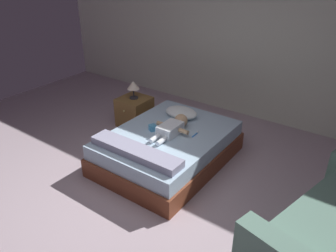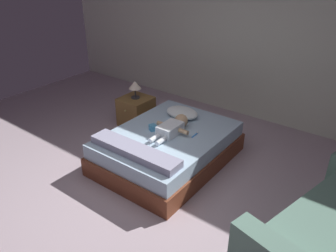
# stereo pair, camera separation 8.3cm
# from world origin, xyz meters

# --- Properties ---
(ground_plane) EXTENTS (8.00, 8.00, 0.00)m
(ground_plane) POSITION_xyz_m (0.00, 0.00, 0.00)
(ground_plane) COLOR #AE9BA5
(wall_behind_bed) EXTENTS (8.00, 0.12, 2.87)m
(wall_behind_bed) POSITION_xyz_m (0.00, 3.00, 1.43)
(wall_behind_bed) COLOR silver
(wall_behind_bed) RESTS_ON ground_plane
(bed) EXTENTS (1.34, 1.82, 0.44)m
(bed) POSITION_xyz_m (-0.17, 0.97, 0.21)
(bed) COLOR brown
(bed) RESTS_ON ground_plane
(pillow) EXTENTS (0.48, 0.34, 0.13)m
(pillow) POSITION_xyz_m (-0.30, 1.47, 0.50)
(pillow) COLOR white
(pillow) RESTS_ON bed
(baby) EXTENTS (0.48, 0.68, 0.18)m
(baby) POSITION_xyz_m (-0.13, 1.03, 0.51)
(baby) COLOR white
(baby) RESTS_ON bed
(toothbrush) EXTENTS (0.02, 0.15, 0.02)m
(toothbrush) POSITION_xyz_m (0.15, 1.13, 0.45)
(toothbrush) COLOR #3388EB
(toothbrush) RESTS_ON bed
(nightstand) EXTENTS (0.46, 0.49, 0.47)m
(nightstand) POSITION_xyz_m (-1.23, 1.53, 0.23)
(nightstand) COLOR olive
(nightstand) RESTS_ON ground_plane
(lamp) EXTENTS (0.20, 0.20, 0.28)m
(lamp) POSITION_xyz_m (-1.23, 1.53, 0.67)
(lamp) COLOR #333338
(lamp) RESTS_ON nightstand
(blanket) EXTENTS (1.21, 0.25, 0.09)m
(blanket) POSITION_xyz_m (-0.17, 0.33, 0.48)
(blanket) COLOR #9797B1
(blanket) RESTS_ON bed
(toy_block) EXTENTS (0.11, 0.11, 0.08)m
(toy_block) POSITION_xyz_m (-0.37, 0.91, 0.48)
(toy_block) COLOR #4DA2D1
(toy_block) RESTS_ON bed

